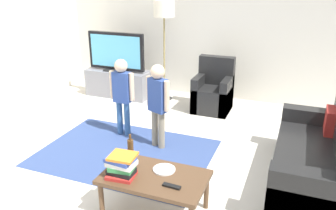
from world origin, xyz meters
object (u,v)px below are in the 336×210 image
Objects in this scene: plate at (164,169)px; book_stack at (121,166)px; tv at (116,52)px; child_near_tv at (122,91)px; tv_stand at (118,83)px; coffee_table at (155,180)px; floor_lamp at (164,14)px; armchair at (213,93)px; child_center at (158,99)px; tv_remote at (172,186)px; bottle at (131,152)px; couch at (321,162)px.

book_stack is at bearing -143.34° from plate.
tv is 1.71m from child_near_tv.
child_near_tv is (0.90, -1.45, -0.17)m from tv.
tv_stand is 1.20× the size of coffee_table.
book_stack is (0.86, -3.21, -1.01)m from floor_lamp.
tv is 0.62× the size of floor_lamp.
floor_lamp is 3.38m from plate.
tv_stand is 4.15× the size of book_stack.
armchair is at bearing 94.46° from plate.
armchair is 0.51× the size of floor_lamp.
book_stack is at bearing -80.76° from child_center.
tv_remote is (0.39, -3.01, 0.13)m from armchair.
child_center reaches higher than armchair.
plate is at bearing -53.56° from tv_stand.
book_stack is 0.23m from bottle.
couch is at bearing -5.78° from child_center.
armchair is 2.80m from bottle.
bottle is at bearing -74.20° from floor_lamp.
floor_lamp is at bearing 109.46° from child_center.
tv is 2.21m from child_center.
floor_lamp is 3.47m from book_stack.
tv is 0.61× the size of couch.
tv_remote is at bearing -49.55° from child_near_tv.
armchair is (-1.67, 1.80, 0.01)m from couch.
plate is (1.19, -2.96, -1.12)m from floor_lamp.
plate is at bearing 67.27° from coffee_table.
book_stack is (0.23, -1.42, -0.15)m from child_center.
book_stack reaches higher than plate.
bottle is at bearing -79.90° from child_center.
floor_lamp is at bearing 116.45° from tv_remote.
couch is 6.23× the size of book_stack.
armchair is 2.69× the size of bottle.
child_center is 5.21× the size of plate.
child_center reaches higher than child_near_tv.
coffee_table is at bearing -69.64° from floor_lamp.
book_stack is at bearing -74.96° from floor_lamp.
tv is 3.31m from bottle.
armchair reaches higher than couch.
floor_lamp reaches higher than plate.
couch is at bearing -27.24° from tv.
armchair is 0.90× the size of coffee_table.
plate is at bearing -53.36° from tv.
book_stack is at bearing -92.20° from armchair.
tv_remote is (2.24, -3.03, -0.42)m from tv.
bottle is (-0.13, -2.79, 0.26)m from armchair.
child_center reaches higher than tv_stand.
book_stack is 0.43m from plate.
armchair is 2.89m from coffee_table.
book_stack is at bearing -60.31° from tv_stand.
plate is (2.07, -2.81, 0.18)m from tv_stand.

